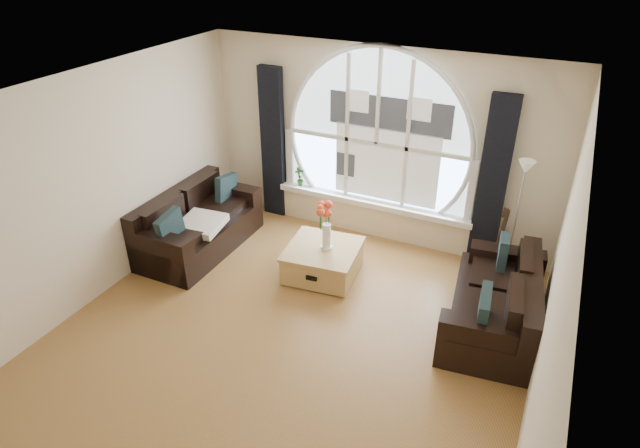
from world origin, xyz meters
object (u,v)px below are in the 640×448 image
Objects in this scene: coffee_chest at (323,259)px; guitar at (501,242)px; vase_flowers at (327,222)px; sofa_right at (495,298)px; sofa_left at (199,223)px; potted_plant at (300,176)px; floor_lamp at (515,220)px.

coffee_chest is 2.26m from guitar.
coffee_chest is 1.29× the size of vase_flowers.
sofa_right is 2.17m from vase_flowers.
sofa_left is 1.67m from potted_plant.
sofa_left reaches higher than coffee_chest.
sofa_left is 4.01m from sofa_right.
vase_flowers reaches higher than potted_plant.
sofa_left reaches higher than sofa_right.
floor_lamp reaches higher than sofa_right.
guitar is (-0.11, -0.14, -0.27)m from floor_lamp.
coffee_chest is 1.66m from potted_plant.
floor_lamp is (2.16, 1.03, 0.58)m from coffee_chest.
potted_plant is at bearing 58.54° from sofa_left.
vase_flowers is at bearing 4.51° from coffee_chest.
guitar is (-0.13, 1.02, 0.13)m from sofa_right.
guitar is (2.05, 0.89, 0.31)m from coffee_chest.
sofa_left is 1.92m from vase_flowers.
vase_flowers reaches higher than sofa_right.
sofa_right is 1.66× the size of guitar.
vase_flowers reaches higher than coffee_chest.
coffee_chest is 0.57× the size of floor_lamp.
sofa_left is 2.65× the size of vase_flowers.
sofa_right reaches higher than coffee_chest.
floor_lamp reaches higher than guitar.
sofa_right is at bearing 0.28° from sofa_left.
guitar is at bearing 23.82° from vase_flowers.
sofa_left is at bearing 173.35° from sofa_right.
coffee_chest is (1.83, 0.14, -0.18)m from sofa_left.
guitar is at bearing -129.02° from floor_lamp.
floor_lamp is at bearing 16.43° from sofa_left.
floor_lamp is at bearing 18.98° from coffee_chest.
coffee_chest is at bearing -137.14° from guitar.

